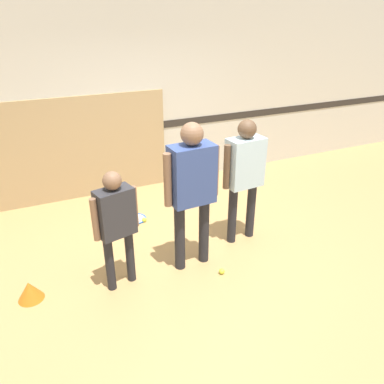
% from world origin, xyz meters
% --- Properties ---
extents(ground_plane, '(16.00, 16.00, 0.00)m').
position_xyz_m(ground_plane, '(0.00, 0.00, 0.00)').
color(ground_plane, tan).
extents(wall_back, '(16.00, 0.07, 3.20)m').
position_xyz_m(wall_back, '(0.00, 2.38, 1.60)').
color(wall_back, beige).
rests_on(wall_back, ground_plane).
extents(wall_panel, '(2.91, 0.05, 1.61)m').
position_xyz_m(wall_panel, '(-1.03, 2.32, 0.81)').
color(wall_panel, tan).
rests_on(wall_panel, ground_plane).
extents(person_instructor, '(0.65, 0.29, 1.72)m').
position_xyz_m(person_instructor, '(-0.14, -0.06, 1.06)').
color(person_instructor, '#232328').
rests_on(person_instructor, ground_plane).
extents(person_student_left, '(0.50, 0.29, 1.34)m').
position_xyz_m(person_student_left, '(-1.00, -0.08, 0.83)').
color(person_student_left, '#232328').
rests_on(person_student_left, ground_plane).
extents(person_student_right, '(0.61, 0.28, 1.60)m').
position_xyz_m(person_student_right, '(0.67, 0.18, 0.99)').
color(person_student_right, '#232328').
rests_on(person_student_right, ground_plane).
extents(racket_spare_on_floor, '(0.46, 0.52, 0.03)m').
position_xyz_m(racket_spare_on_floor, '(-0.46, 1.25, 0.01)').
color(racket_spare_on_floor, blue).
rests_on(racket_spare_on_floor, ground_plane).
extents(tennis_ball_near_instructor, '(0.07, 0.07, 0.07)m').
position_xyz_m(tennis_ball_near_instructor, '(0.09, -0.39, 0.03)').
color(tennis_ball_near_instructor, '#CCE038').
rests_on(tennis_ball_near_instructor, ground_plane).
extents(tennis_ball_by_spare_racket, '(0.07, 0.07, 0.07)m').
position_xyz_m(tennis_ball_by_spare_racket, '(-0.35, 1.11, 0.03)').
color(tennis_ball_by_spare_racket, '#CCE038').
rests_on(tennis_ball_by_spare_racket, ground_plane).
extents(training_cone, '(0.26, 0.26, 0.21)m').
position_xyz_m(training_cone, '(-1.93, 0.08, 0.11)').
color(training_cone, orange).
rests_on(training_cone, ground_plane).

